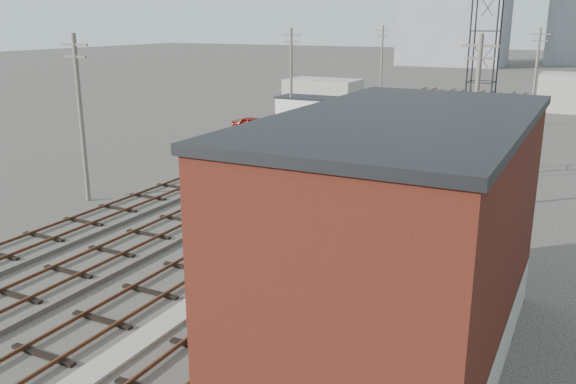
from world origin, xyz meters
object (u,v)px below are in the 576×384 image
Objects in this scene: signal_mast at (200,307)px; site_trailer at (316,113)px; switch_stand at (370,139)px; car_grey at (296,111)px; car_red at (255,125)px; car_silver at (284,122)px.

site_trailer is at bearing 110.28° from signal_mast.
signal_mast is 0.62× the size of site_trailer.
switch_stand is 0.32× the size of car_grey.
car_grey is at bearing 8.96° from car_red.
car_red reaches higher than car_grey.
signal_mast is 41.14m from site_trailer.
site_trailer reaches higher than car_red.
car_grey is at bearing 128.60° from site_trailer.
signal_mast is 3.26× the size of switch_stand.
car_grey is (-19.24, 44.60, -2.06)m from signal_mast.
car_red is (-18.36, 34.57, -1.96)m from signal_mast.
car_silver is (-17.00, 37.56, -2.03)m from signal_mast.
switch_stand is at bearing -129.54° from car_silver.
car_red is at bearing 139.16° from car_silver.
signal_mast is at bearing -70.77° from site_trailer.
switch_stand is at bearing -92.11° from car_red.
site_trailer is at bearing -143.42° from car_grey.
car_grey is (-2.25, 7.04, -0.03)m from car_silver.
car_grey is (-0.88, 10.04, -0.10)m from car_red.
car_red is 0.99× the size of car_grey.
car_silver is (-9.75, 4.17, 0.00)m from switch_stand.
switch_stand is (-7.25, 33.39, -2.03)m from signal_mast.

